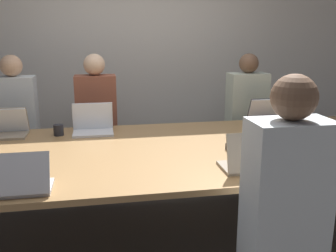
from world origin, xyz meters
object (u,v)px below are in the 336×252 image
at_px(person_far_left, 18,131).
at_px(bottle_near_midright, 279,144).
at_px(laptop_near_left, 19,181).
at_px(laptop_far_right, 267,118).
at_px(cup_near_right, 309,165).
at_px(person_near_midright, 284,220).
at_px(cup_near_midright, 285,158).
at_px(stapler, 233,149).
at_px(person_far_midleft, 97,127).
at_px(person_far_right, 246,123).
at_px(laptop_far_midleft, 93,124).
at_px(laptop_far_left, 6,128).
at_px(cup_far_midleft, 59,130).
at_px(laptop_near_midright, 251,159).

xyz_separation_m(person_far_left, bottle_near_midright, (2.02, -1.48, 0.19)).
height_order(laptop_near_left, laptop_far_right, laptop_far_right).
bearing_deg(cup_near_right, person_near_midright, -131.39).
height_order(cup_near_midright, stapler, cup_near_midright).
bearing_deg(person_far_left, person_far_midleft, -1.86).
xyz_separation_m(person_far_midleft, stapler, (0.99, -1.25, 0.10)).
bearing_deg(person_near_midright, cup_near_midright, -116.94).
relative_size(person_far_right, cup_near_right, 16.13).
height_order(bottle_near_midright, stapler, bottle_near_midright).
height_order(cup_near_midright, laptop_far_midleft, laptop_far_midleft).
distance_m(cup_near_midright, person_far_right, 1.55).
relative_size(person_far_midleft, cup_near_right, 16.22).
bearing_deg(laptop_far_left, person_far_right, 9.92).
bearing_deg(laptop_far_midleft, stapler, -36.32).
height_order(person_far_left, cup_far_midleft, person_far_left).
xyz_separation_m(person_far_right, laptop_far_midleft, (-1.60, -0.42, 0.16)).
distance_m(laptop_near_left, cup_near_midright, 1.65).
bearing_deg(person_far_right, bottle_near_midright, -103.05).
bearing_deg(cup_far_midleft, laptop_far_right, 0.32).
bearing_deg(cup_far_midleft, person_far_left, 128.79).
xyz_separation_m(person_near_midright, stapler, (0.06, 0.91, 0.10)).
distance_m(laptop_far_midleft, cup_far_midleft, 0.29).
height_order(laptop_far_left, person_far_midleft, person_far_midleft).
height_order(laptop_far_right, cup_far_midleft, laptop_far_right).
bearing_deg(person_far_right, laptop_far_left, -170.08).
distance_m(laptop_near_midright, stapler, 0.40).
relative_size(bottle_near_midright, person_far_right, 0.18).
distance_m(laptop_near_left, cup_near_right, 1.74).
height_order(person_far_right, laptop_far_midleft, person_far_right).
height_order(laptop_near_midright, cup_far_midleft, laptop_near_midright).
distance_m(person_far_left, stapler, 2.18).
bearing_deg(stapler, cup_near_right, -67.44).
bearing_deg(stapler, cup_far_midleft, 139.04).
relative_size(person_far_left, person_far_midleft, 1.00).
bearing_deg(person_near_midright, laptop_far_right, -111.96).
distance_m(cup_near_midright, cup_near_right, 0.17).
bearing_deg(laptop_near_left, laptop_far_left, -74.87).
bearing_deg(person_far_right, laptop_near_midright, -110.92).
bearing_deg(person_near_midright, laptop_far_left, -44.91).
bearing_deg(person_near_midright, cup_near_right, -131.39).
height_order(laptop_far_right, person_far_right, person_far_right).
xyz_separation_m(laptop_near_left, person_far_left, (-0.36, 1.76, -0.15)).
distance_m(laptop_near_left, laptop_far_right, 2.34).
bearing_deg(laptop_near_midright, laptop_near_left, 4.02).
bearing_deg(person_far_midleft, laptop_near_midright, -59.44).
relative_size(laptop_near_midright, laptop_far_midleft, 1.03).
xyz_separation_m(person_near_midright, laptop_far_midleft, (-0.96, 1.66, 0.14)).
height_order(laptop_near_midright, cup_near_right, laptop_near_midright).
relative_size(person_near_midright, cup_far_midleft, 15.36).
bearing_deg(person_far_right, person_far_left, 177.57).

